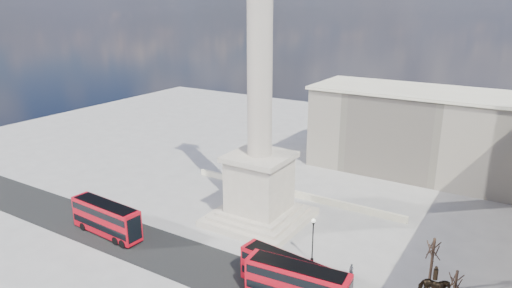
{
  "coord_description": "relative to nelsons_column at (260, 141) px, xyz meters",
  "views": [
    {
      "loc": [
        33.58,
        -50.07,
        32.34
      ],
      "look_at": [
        2.42,
        0.1,
        14.11
      ],
      "focal_mm": 32.0,
      "sensor_mm": 36.0,
      "label": 1
    }
  ],
  "objects": [
    {
      "name": "nelsons_column",
      "position": [
        0.0,
        0.0,
        0.0
      ],
      "size": [
        14.0,
        14.0,
        49.85
      ],
      "color": "beige",
      "rests_on": "ground"
    },
    {
      "name": "building_northeast",
      "position": [
        20.0,
        35.0,
        -4.59
      ],
      "size": [
        51.0,
        17.0,
        16.6
      ],
      "color": "#B6AB95",
      "rests_on": "ground"
    },
    {
      "name": "victorian_lamp",
      "position": [
        12.14,
        -6.69,
        -9.26
      ],
      "size": [
        0.53,
        0.53,
        6.22
      ],
      "rotation": [
        0.0,
        0.0,
        -0.36
      ],
      "color": "black",
      "rests_on": "ground"
    },
    {
      "name": "red_bus_c",
      "position": [
        14.45,
        -15.43,
        -10.4
      ],
      "size": [
        12.03,
        3.72,
        4.8
      ],
      "rotation": [
        0.0,
        0.0,
        0.09
      ],
      "color": "#B70917",
      "rests_on": "ground"
    },
    {
      "name": "pedestrian_crossing",
      "position": [
        6.36,
        -10.24,
        -12.01
      ],
      "size": [
        0.66,
        1.13,
        1.81
      ],
      "primitive_type": "imported",
      "rotation": [
        0.0,
        0.0,
        1.79
      ],
      "color": "#232429",
      "rests_on": "ground"
    },
    {
      "name": "pedestrian_walking",
      "position": [
        17.64,
        -7.07,
        -12.09
      ],
      "size": [
        0.66,
        0.48,
        1.66
      ],
      "primitive_type": "imported",
      "rotation": [
        0.0,
        0.0,
        -0.15
      ],
      "color": "#232429",
      "rests_on": "ground"
    },
    {
      "name": "asphalt_road",
      "position": [
        5.0,
        -15.0,
        -12.91
      ],
      "size": [
        120.0,
        9.0,
        0.01
      ],
      "primitive_type": "cube",
      "color": "black",
      "rests_on": "ground"
    },
    {
      "name": "balustrade_wall",
      "position": [
        0.0,
        11.0,
        -12.37
      ],
      "size": [
        40.0,
        0.6,
        1.1
      ],
      "primitive_type": "cube",
      "color": "beige",
      "rests_on": "ground"
    },
    {
      "name": "red_bus_b",
      "position": [
        12.37,
        -14.29,
        -10.49
      ],
      "size": [
        11.63,
        3.83,
        4.63
      ],
      "rotation": [
        0.0,
        0.0,
        -0.11
      ],
      "color": "#B70917",
      "rests_on": "ground"
    },
    {
      "name": "red_bus_a",
      "position": [
        -16.34,
        -15.68,
        -10.32
      ],
      "size": [
        12.35,
        3.5,
        4.95
      ],
      "rotation": [
        0.0,
        0.0,
        -0.06
      ],
      "color": "#B70917",
      "rests_on": "ground"
    },
    {
      "name": "ground",
      "position": [
        0.0,
        -5.0,
        -12.92
      ],
      "size": [
        180.0,
        180.0,
        0.0
      ],
      "primitive_type": "plane",
      "color": "#9E9A96",
      "rests_on": "ground"
    },
    {
      "name": "bare_tree_near",
      "position": [
        29.71,
        -10.5,
        -7.37
      ],
      "size": [
        1.61,
        1.61,
        7.04
      ],
      "rotation": [
        0.0,
        0.0,
        0.06
      ],
      "color": "#332319",
      "rests_on": "ground"
    },
    {
      "name": "bare_tree_mid",
      "position": [
        26.47,
        -5.27,
        -7.17
      ],
      "size": [
        1.92,
        1.92,
        7.3
      ],
      "rotation": [
        0.0,
        0.0,
        0.42
      ],
      "color": "#332319",
      "rests_on": "ground"
    }
  ]
}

